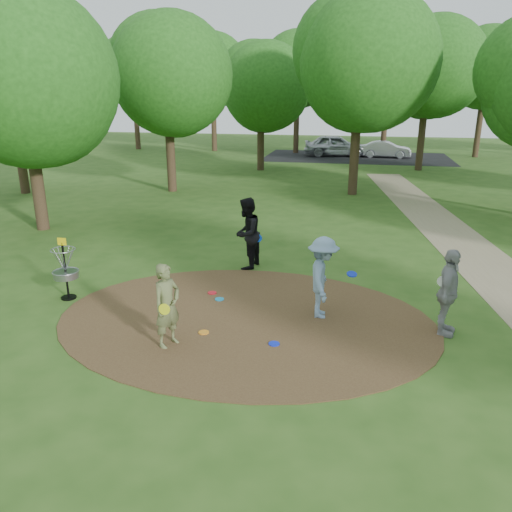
# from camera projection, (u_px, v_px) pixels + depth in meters

# --- Properties ---
(ground) EXTENTS (100.00, 100.00, 0.00)m
(ground) POSITION_uv_depth(u_px,v_px,m) (245.00, 320.00, 11.07)
(ground) COLOR #2D5119
(ground) RESTS_ON ground
(dirt_clearing) EXTENTS (8.40, 8.40, 0.02)m
(dirt_clearing) POSITION_uv_depth(u_px,v_px,m) (245.00, 319.00, 11.07)
(dirt_clearing) COLOR #47301C
(dirt_clearing) RESTS_ON ground
(parking_lot) EXTENTS (14.00, 8.00, 0.01)m
(parking_lot) POSITION_uv_depth(u_px,v_px,m) (357.00, 157.00, 38.59)
(parking_lot) COLOR black
(parking_lot) RESTS_ON ground
(player_observer_with_disc) EXTENTS (0.64, 0.74, 1.71)m
(player_observer_with_disc) POSITION_uv_depth(u_px,v_px,m) (167.00, 306.00, 9.69)
(player_observer_with_disc) COLOR #5D663B
(player_observer_with_disc) RESTS_ON ground
(player_throwing_with_disc) EXTENTS (1.15, 1.24, 1.85)m
(player_throwing_with_disc) POSITION_uv_depth(u_px,v_px,m) (323.00, 278.00, 10.96)
(player_throwing_with_disc) COLOR #7D9BBB
(player_throwing_with_disc) RESTS_ON ground
(player_walking_with_disc) EXTENTS (0.93, 1.10, 2.03)m
(player_walking_with_disc) POSITION_uv_depth(u_px,v_px,m) (247.00, 234.00, 14.03)
(player_walking_with_disc) COLOR black
(player_walking_with_disc) RESTS_ON ground
(player_waiting_with_disc) EXTENTS (0.72, 1.16, 1.84)m
(player_waiting_with_disc) POSITION_uv_depth(u_px,v_px,m) (448.00, 293.00, 10.15)
(player_waiting_with_disc) COLOR #959598
(player_waiting_with_disc) RESTS_ON ground
(disc_ground_cyan) EXTENTS (0.22, 0.22, 0.02)m
(disc_ground_cyan) POSITION_uv_depth(u_px,v_px,m) (219.00, 299.00, 12.09)
(disc_ground_cyan) COLOR #188DC2
(disc_ground_cyan) RESTS_ON dirt_clearing
(disc_ground_blue) EXTENTS (0.22, 0.22, 0.02)m
(disc_ground_blue) POSITION_uv_depth(u_px,v_px,m) (274.00, 344.00, 9.95)
(disc_ground_blue) COLOR #0C22D9
(disc_ground_blue) RESTS_ON dirt_clearing
(disc_ground_red) EXTENTS (0.22, 0.22, 0.02)m
(disc_ground_red) POSITION_uv_depth(u_px,v_px,m) (212.00, 293.00, 12.47)
(disc_ground_red) COLOR red
(disc_ground_red) RESTS_ON dirt_clearing
(car_left) EXTENTS (5.02, 2.41, 1.66)m
(car_left) POSITION_uv_depth(u_px,v_px,m) (336.00, 145.00, 38.97)
(car_left) COLOR #ABADB3
(car_left) RESTS_ON ground
(car_right) EXTENTS (3.83, 1.49, 1.24)m
(car_right) POSITION_uv_depth(u_px,v_px,m) (386.00, 149.00, 38.19)
(car_right) COLOR #A9A9B1
(car_right) RESTS_ON ground
(disc_ground_orange) EXTENTS (0.22, 0.22, 0.02)m
(disc_ground_orange) POSITION_uv_depth(u_px,v_px,m) (204.00, 332.00, 10.42)
(disc_ground_orange) COLOR orange
(disc_ground_orange) RESTS_ON dirt_clearing
(disc_golf_basket) EXTENTS (0.63, 0.63, 1.54)m
(disc_golf_basket) POSITION_uv_depth(u_px,v_px,m) (65.00, 265.00, 11.94)
(disc_golf_basket) COLOR black
(disc_golf_basket) RESTS_ON ground
(tree_ring) EXTENTS (37.17, 45.69, 9.06)m
(tree_ring) POSITION_uv_depth(u_px,v_px,m) (348.00, 80.00, 17.74)
(tree_ring) COLOR #332316
(tree_ring) RESTS_ON ground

